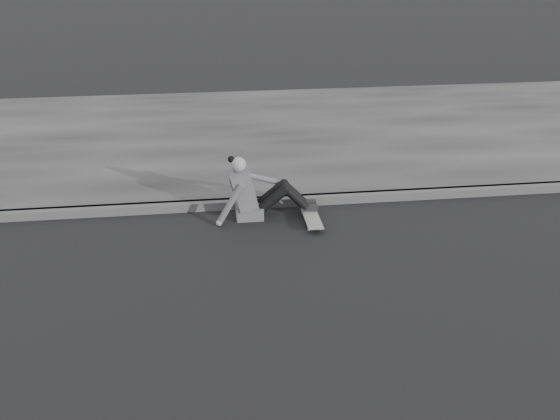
{
  "coord_description": "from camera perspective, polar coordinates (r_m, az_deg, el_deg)",
  "views": [
    {
      "loc": [
        -3.71,
        -5.32,
        3.64
      ],
      "look_at": [
        -2.86,
        1.36,
        0.5
      ],
      "focal_mm": 40.0,
      "sensor_mm": 36.0,
      "label": 1
    }
  ],
  "objects": [
    {
      "name": "sidewalk",
      "position": [
        12.08,
        11.07,
        7.28
      ],
      "size": [
        24.0,
        6.0,
        0.12
      ],
      "primitive_type": "cube",
      "color": "#393939",
      "rests_on": "ground"
    },
    {
      "name": "ground",
      "position": [
        7.44,
        24.02,
        -6.72
      ],
      "size": [
        80.0,
        80.0,
        0.0
      ],
      "primitive_type": "plane",
      "color": "black",
      "rests_on": "ground"
    },
    {
      "name": "skateboard",
      "position": [
        8.27,
        2.87,
        -0.62
      ],
      "size": [
        0.2,
        0.78,
        0.09
      ],
      "color": "gray",
      "rests_on": "ground"
    },
    {
      "name": "seated_woman",
      "position": [
        8.28,
        -2.39,
        1.64
      ],
      "size": [
        1.38,
        0.46,
        0.88
      ],
      "color": "#59585B",
      "rests_on": "ground"
    },
    {
      "name": "curb",
      "position": [
        9.44,
        16.52,
        1.61
      ],
      "size": [
        24.0,
        0.16,
        0.12
      ],
      "primitive_type": "cube",
      "color": "#4C4C4C",
      "rests_on": "ground"
    }
  ]
}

